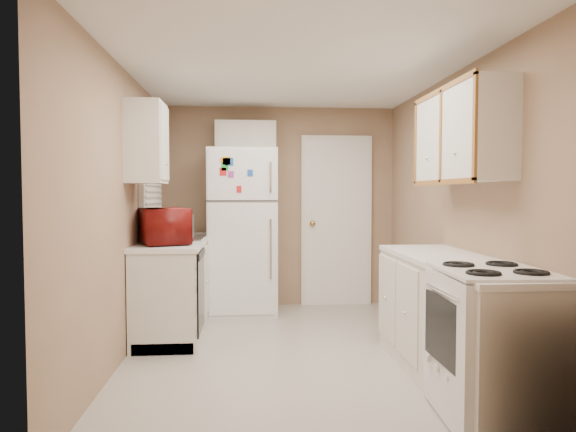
{
  "coord_description": "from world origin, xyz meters",
  "views": [
    {
      "loc": [
        -0.38,
        -4.31,
        1.37
      ],
      "look_at": [
        0.0,
        0.5,
        1.15
      ],
      "focal_mm": 32.0,
      "sensor_mm": 36.0,
      "label": 1
    }
  ],
  "objects": [
    {
      "name": "floor",
      "position": [
        0.0,
        0.0,
        0.0
      ],
      "size": [
        3.8,
        3.8,
        0.0
      ],
      "primitive_type": "plane",
      "color": "beige",
      "rests_on": "ground"
    },
    {
      "name": "ceiling",
      "position": [
        0.0,
        0.0,
        2.4
      ],
      "size": [
        3.8,
        3.8,
        0.0
      ],
      "primitive_type": "plane",
      "color": "white",
      "rests_on": "floor"
    },
    {
      "name": "wall_left",
      "position": [
        -1.4,
        0.0,
        1.2
      ],
      "size": [
        3.8,
        3.8,
        0.0
      ],
      "primitive_type": "plane",
      "color": "#9A7B61",
      "rests_on": "floor"
    },
    {
      "name": "wall_right",
      "position": [
        1.4,
        0.0,
        1.2
      ],
      "size": [
        3.8,
        3.8,
        0.0
      ],
      "primitive_type": "plane",
      "color": "#9A7B61",
      "rests_on": "floor"
    },
    {
      "name": "wall_back",
      "position": [
        0.0,
        1.9,
        1.2
      ],
      "size": [
        2.8,
        2.8,
        0.0
      ],
      "primitive_type": "plane",
      "color": "#9A7B61",
      "rests_on": "floor"
    },
    {
      "name": "wall_front",
      "position": [
        0.0,
        -1.9,
        1.2
      ],
      "size": [
        2.8,
        2.8,
        0.0
      ],
      "primitive_type": "plane",
      "color": "#9A7B61",
      "rests_on": "floor"
    },
    {
      "name": "left_counter",
      "position": [
        -1.1,
        0.9,
        0.45
      ],
      "size": [
        0.6,
        1.8,
        0.9
      ],
      "primitive_type": "cube",
      "color": "silver",
      "rests_on": "floor"
    },
    {
      "name": "dishwasher",
      "position": [
        -0.81,
        0.3,
        0.49
      ],
      "size": [
        0.03,
        0.58,
        0.72
      ],
      "primitive_type": "cube",
      "color": "black",
      "rests_on": "floor"
    },
    {
      "name": "sink",
      "position": [
        -1.1,
        1.05,
        0.86
      ],
      "size": [
        0.54,
        0.74,
        0.16
      ],
      "primitive_type": "cube",
      "color": "gray",
      "rests_on": "left_counter"
    },
    {
      "name": "microwave",
      "position": [
        -1.15,
        0.47,
        1.05
      ],
      "size": [
        0.67,
        0.53,
        0.39
      ],
      "primitive_type": "imported",
      "rotation": [
        0.0,
        0.0,
        1.96
      ],
      "color": "maroon",
      "rests_on": "left_counter"
    },
    {
      "name": "soap_bottle",
      "position": [
        -1.15,
        1.63,
        1.0
      ],
      "size": [
        0.12,
        0.12,
        0.21
      ],
      "primitive_type": "imported",
      "rotation": [
        0.0,
        0.0,
        0.28
      ],
      "color": "white",
      "rests_on": "left_counter"
    },
    {
      "name": "window_blinds",
      "position": [
        -1.36,
        1.05,
        1.6
      ],
      "size": [
        0.1,
        0.98,
        1.08
      ],
      "primitive_type": "cube",
      "color": "silver",
      "rests_on": "wall_left"
    },
    {
      "name": "upper_cabinet_left",
      "position": [
        -1.25,
        0.22,
        1.8
      ],
      "size": [
        0.3,
        0.45,
        0.7
      ],
      "primitive_type": "cube",
      "color": "silver",
      "rests_on": "wall_left"
    },
    {
      "name": "refrigerator",
      "position": [
        -0.44,
        1.59,
        0.93
      ],
      "size": [
        0.77,
        0.75,
        1.86
      ],
      "primitive_type": "cube",
      "rotation": [
        0.0,
        0.0,
        0.01
      ],
      "color": "white",
      "rests_on": "floor"
    },
    {
      "name": "cabinet_over_fridge",
      "position": [
        -0.4,
        1.75,
        2.0
      ],
      "size": [
        0.7,
        0.3,
        0.4
      ],
      "primitive_type": "cube",
      "color": "silver",
      "rests_on": "wall_back"
    },
    {
      "name": "interior_door",
      "position": [
        0.7,
        1.86,
        1.02
      ],
      "size": [
        0.86,
        0.06,
        2.08
      ],
      "primitive_type": "cube",
      "color": "white",
      "rests_on": "floor"
    },
    {
      "name": "right_counter",
      "position": [
        1.1,
        -0.8,
        0.45
      ],
      "size": [
        0.6,
        2.0,
        0.9
      ],
      "primitive_type": "cube",
      "color": "silver",
      "rests_on": "floor"
    },
    {
      "name": "stove",
      "position": [
        1.07,
        -1.39,
        0.45
      ],
      "size": [
        0.63,
        0.77,
        0.89
      ],
      "primitive_type": "cube",
      "rotation": [
        0.0,
        0.0,
        -0.06
      ],
      "color": "white",
      "rests_on": "floor"
    },
    {
      "name": "upper_cabinet_right",
      "position": [
        1.25,
        -0.5,
        1.8
      ],
      "size": [
        0.3,
        1.2,
        0.7
      ],
      "primitive_type": "cube",
      "color": "silver",
      "rests_on": "wall_right"
    }
  ]
}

